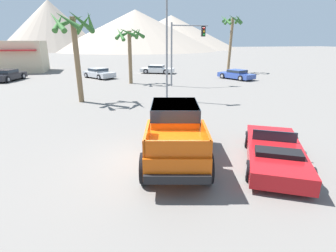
{
  "coord_description": "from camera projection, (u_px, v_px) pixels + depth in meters",
  "views": [
    {
      "loc": [
        -2.02,
        -8.59,
        4.18
      ],
      "look_at": [
        0.45,
        0.76,
        1.01
      ],
      "focal_mm": 28.0,
      "sensor_mm": 36.0,
      "label": 1
    }
  ],
  "objects": [
    {
      "name": "traffic_light_main",
      "position": [
        186.0,
        43.0,
        24.24
      ],
      "size": [
        3.57,
        0.38,
        5.72
      ],
      "color": "slate",
      "rests_on": "ground_plane"
    },
    {
      "name": "palm_tree_leaning",
      "position": [
        231.0,
        29.0,
        34.34
      ],
      "size": [
        2.99,
        2.89,
        7.41
      ],
      "color": "brown",
      "rests_on": "ground_plane"
    },
    {
      "name": "parked_car_white",
      "position": [
        157.0,
        69.0,
        34.69
      ],
      "size": [
        4.64,
        3.56,
        1.07
      ],
      "rotation": [
        0.0,
        0.0,
        4.24
      ],
      "color": "white",
      "rests_on": "ground_plane"
    },
    {
      "name": "parked_car_silver",
      "position": [
        99.0,
        73.0,
        30.34
      ],
      "size": [
        3.78,
        4.37,
        1.13
      ],
      "rotation": [
        0.0,
        0.0,
        3.74
      ],
      "color": "#B7BABF",
      "rests_on": "ground_plane"
    },
    {
      "name": "street_lamp_post",
      "position": [
        167.0,
        34.0,
        17.76
      ],
      "size": [
        0.9,
        0.24,
        7.68
      ],
      "color": "slate",
      "rests_on": "ground_plane"
    },
    {
      "name": "red_convertible_car",
      "position": [
        275.0,
        153.0,
        9.18
      ],
      "size": [
        3.81,
        4.82,
        1.06
      ],
      "rotation": [
        0.0,
        0.0,
        -0.52
      ],
      "color": "#B21419",
      "rests_on": "ground_plane"
    },
    {
      "name": "palm_tree_tall",
      "position": [
        74.0,
        34.0,
        17.2
      ],
      "size": [
        2.95,
        2.87,
        6.04
      ],
      "color": "brown",
      "rests_on": "ground_plane"
    },
    {
      "name": "ground_plane",
      "position": [
        161.0,
        159.0,
        9.69
      ],
      "size": [
        320.0,
        320.0,
        0.0
      ],
      "primitive_type": "plane",
      "color": "slate"
    },
    {
      "name": "orange_pickup_truck",
      "position": [
        175.0,
        129.0,
        9.54
      ],
      "size": [
        3.14,
        5.47,
        1.91
      ],
      "rotation": [
        0.0,
        0.0,
        -0.26
      ],
      "color": "#CC4C0C",
      "rests_on": "ground_plane"
    },
    {
      "name": "palm_tree_short",
      "position": [
        130.0,
        41.0,
        25.4
      ],
      "size": [
        2.98,
        2.93,
        5.45
      ],
      "color": "brown",
      "rests_on": "ground_plane"
    },
    {
      "name": "storefront_building",
      "position": [
        10.0,
        57.0,
        35.79
      ],
      "size": [
        8.82,
        6.37,
        4.14
      ],
      "color": "beige",
      "rests_on": "ground_plane"
    },
    {
      "name": "distant_mountain_range",
      "position": [
        137.0,
        30.0,
        117.89
      ],
      "size": [
        108.12,
        85.27,
        19.63
      ],
      "color": "gray",
      "rests_on": "ground_plane"
    },
    {
      "name": "parked_car_dark",
      "position": [
        7.0,
        75.0,
        28.31
      ],
      "size": [
        3.07,
        4.78,
        1.2
      ],
      "rotation": [
        0.0,
        0.0,
        5.97
      ],
      "color": "#232328",
      "rests_on": "ground_plane"
    },
    {
      "name": "parked_car_blue",
      "position": [
        236.0,
        74.0,
        29.46
      ],
      "size": [
        3.18,
        4.42,
        1.06
      ],
      "rotation": [
        0.0,
        0.0,
        0.4
      ],
      "color": "#334C9E",
      "rests_on": "ground_plane"
    }
  ]
}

